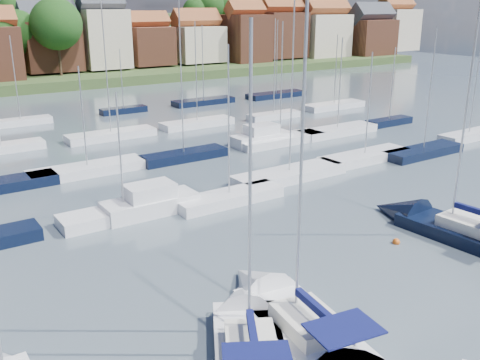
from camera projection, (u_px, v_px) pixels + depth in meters
ground at (117, 146)px, 57.78m from camera, size 260.00×260.00×0.00m
sailboat_left at (247, 337)px, 23.89m from camera, size 8.19×11.25×15.32m
sailboat_centre at (284, 314)px, 25.71m from camera, size 5.11×12.75×16.81m
sailboat_navy at (437, 225)px, 36.08m from camera, size 3.93×12.28×16.74m
buoy_e at (396, 243)px, 34.18m from camera, size 0.49×0.49×0.49m
marina_field at (152, 150)px, 54.83m from camera, size 79.62×41.41×15.93m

